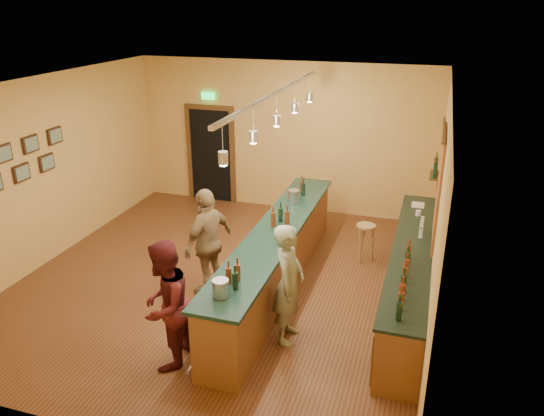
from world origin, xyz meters
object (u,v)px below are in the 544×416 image
(tasting_bar, at_px, (276,255))
(customer_a, at_px, (165,305))
(back_counter, at_px, (410,275))
(customer_b, at_px, (208,242))
(bartender, at_px, (289,284))
(bar_stool, at_px, (366,233))

(tasting_bar, relative_size, customer_a, 3.01)
(back_counter, xyz_separation_m, tasting_bar, (-2.07, -0.18, 0.12))
(tasting_bar, distance_m, customer_a, 2.34)
(back_counter, relative_size, tasting_bar, 0.89)
(tasting_bar, xyz_separation_m, customer_b, (-0.97, -0.39, 0.26))
(bartender, bearing_deg, customer_b, 58.27)
(tasting_bar, relative_size, bartender, 3.01)
(bartender, height_order, customer_b, customer_b)
(customer_a, bearing_deg, bar_stool, 147.91)
(back_counter, bearing_deg, customer_a, -139.90)
(back_counter, xyz_separation_m, bartender, (-1.51, -1.41, 0.36))
(customer_b, bearing_deg, bar_stool, 145.62)
(customer_a, bearing_deg, tasting_bar, 157.64)
(tasting_bar, height_order, bar_stool, tasting_bar)
(back_counter, height_order, bartender, bartender)
(back_counter, xyz_separation_m, bar_stool, (-0.85, 1.22, 0.06))
(tasting_bar, bearing_deg, customer_b, -158.10)
(customer_a, distance_m, bar_stool, 4.12)
(customer_b, height_order, bar_stool, customer_b)
(bar_stool, bearing_deg, back_counter, -55.21)
(bar_stool, bearing_deg, tasting_bar, -131.03)
(back_counter, xyz_separation_m, customer_a, (-2.83, -2.38, 0.36))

